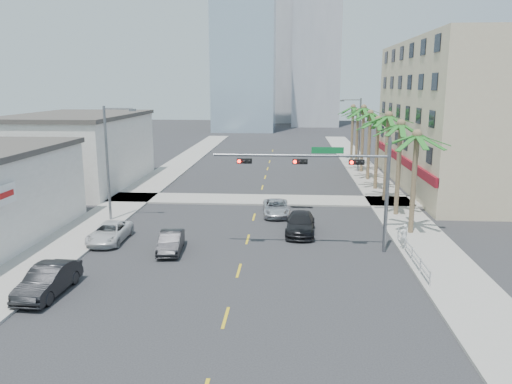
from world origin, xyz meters
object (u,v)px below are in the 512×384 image
car_parked_mid (48,280)px  car_lane_right (300,224)px  traffic_signal_mast (336,174)px  pedestrian (404,236)px  car_parked_far (110,233)px  car_lane_left (171,242)px  car_lane_center (276,208)px

car_parked_mid → car_lane_right: size_ratio=0.91×
traffic_signal_mast → car_parked_mid: 17.67m
car_lane_right → pedestrian: 7.42m
car_parked_far → car_lane_left: size_ratio=1.17×
car_parked_mid → traffic_signal_mast: bearing=30.1°
car_parked_mid → car_parked_far: 8.83m
car_lane_left → car_lane_center: 11.65m
traffic_signal_mast → pedestrian: 6.11m
traffic_signal_mast → car_parked_mid: (-15.18, -7.94, -4.30)m
pedestrian → car_lane_left: bearing=-21.6°
car_lane_center → car_lane_right: (1.91, -5.01, 0.10)m
car_parked_mid → car_lane_center: size_ratio=1.02×
traffic_signal_mast → car_parked_mid: size_ratio=2.41×
car_parked_mid → car_lane_right: 17.56m
traffic_signal_mast → pedestrian: traffic_signal_mast is taller
car_parked_mid → car_lane_left: size_ratio=1.16×
car_parked_far → car_lane_left: 5.01m
car_lane_right → pedestrian: (6.61, -3.37, 0.23)m
car_lane_center → car_lane_right: size_ratio=0.90×
traffic_signal_mast → car_parked_far: traffic_signal_mast is taller
car_parked_far → pedestrian: (19.70, -0.50, 0.32)m
car_lane_center → car_parked_mid: bearing=-128.1°
car_lane_left → car_parked_mid: bearing=-129.4°
car_parked_far → traffic_signal_mast: bearing=-3.8°
car_lane_left → car_lane_right: size_ratio=0.79×
car_lane_right → car_lane_left: bearing=-148.3°
car_parked_mid → pedestrian: (19.70, 8.34, 0.21)m
car_lane_center → car_lane_right: car_lane_right is taller
car_lane_center → car_lane_left: bearing=-128.2°
traffic_signal_mast → car_lane_right: (-2.10, 3.77, -4.33)m
car_lane_left → pedestrian: size_ratio=2.44×
car_parked_mid → car_lane_left: (4.68, 7.05, -0.10)m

